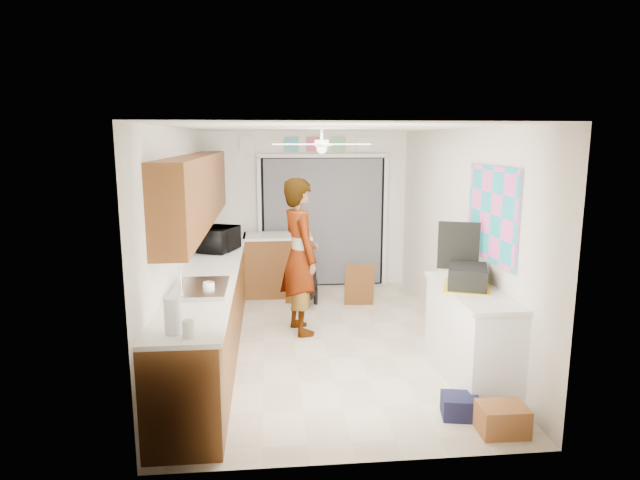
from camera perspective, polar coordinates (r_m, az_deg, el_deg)
name	(u,v)px	position (r m, az deg, el deg)	size (l,w,h in m)	color
floor	(323,340)	(6.55, 0.34, -10.60)	(5.00, 5.00, 0.00)	beige
ceiling	(323,128)	(6.10, 0.37, 11.85)	(5.00, 5.00, 0.00)	white
wall_back	(307,210)	(8.66, -1.35, 3.23)	(3.20, 3.20, 0.00)	white
wall_front	(360,302)	(3.79, 4.27, -6.65)	(3.20, 3.20, 0.00)	white
wall_left	(183,240)	(6.24, -14.41, -0.04)	(5.00, 5.00, 0.00)	white
wall_right	(457,236)	(6.56, 14.40, 0.46)	(5.00, 5.00, 0.00)	white
left_base_cabinets	(212,307)	(6.40, -11.40, -7.05)	(0.60, 4.80, 0.90)	brown
left_countertop	(212,268)	(6.27, -11.47, -2.96)	(0.62, 4.80, 0.04)	white
upper_cabinets	(198,190)	(6.34, -12.93, 5.21)	(0.32, 4.00, 0.80)	brown
sink_basin	(201,289)	(5.30, -12.56, -5.13)	(0.50, 0.76, 0.06)	silver
faucet	(181,280)	(5.30, -14.64, -4.16)	(0.03, 0.03, 0.22)	silver
peninsula_base	(278,266)	(8.29, -4.52, -2.77)	(1.00, 0.60, 0.90)	brown
peninsula_top	(277,236)	(8.20, -4.57, 0.43)	(1.04, 0.64, 0.04)	white
back_opening_recess	(323,222)	(8.68, 0.32, 1.91)	(2.00, 0.06, 2.10)	black
curtain_panel	(323,223)	(8.64, 0.35, 1.87)	(1.90, 0.03, 2.05)	slate
door_trim_left	(260,223)	(8.61, -6.43, 1.77)	(0.06, 0.04, 2.10)	white
door_trim_right	(385,222)	(8.81, 6.95, 1.97)	(0.06, 0.04, 2.10)	white
door_trim_head	(323,156)	(8.55, 0.35, 8.98)	(2.10, 0.04, 0.06)	white
header_frame_1	(291,144)	(8.54, -3.06, 10.17)	(0.22, 0.02, 0.22)	#48A9C2
header_frame_2	(314,144)	(8.57, -0.69, 10.19)	(0.22, 0.02, 0.22)	#C94B63
header_frame_3	(339,144)	(8.61, 2.01, 10.19)	(0.22, 0.02, 0.22)	#6DC07C
header_frame_4	(364,144)	(8.67, 4.67, 10.16)	(0.22, 0.02, 0.22)	white
route66_sign	(247,144)	(8.54, -7.83, 10.09)	(0.22, 0.02, 0.26)	silver
right_counter_base	(471,337)	(5.59, 15.78, -9.88)	(0.50, 1.40, 0.90)	white
right_counter_top	(472,291)	(5.45, 15.93, -5.25)	(0.54, 1.44, 0.04)	white
abstract_painting	(492,214)	(5.57, 17.87, 2.68)	(0.03, 1.15, 0.95)	#FE5DBB
ceiling_fan	(322,144)	(6.30, 0.18, 10.18)	(1.14, 1.14, 0.24)	white
microwave	(219,239)	(7.08, -10.72, 0.09)	(0.56, 0.38, 0.31)	black
cup	(209,287)	(5.26, -11.79, -4.89)	(0.11, 0.11, 0.09)	white
jar_b	(188,329)	(4.10, -13.89, -9.20)	(0.09, 0.09, 0.13)	silver
paper_towel_roll	(173,315)	(4.19, -15.42, -7.77)	(0.13, 0.13, 0.28)	white
suitcase	(467,276)	(5.49, 15.46, -3.76)	(0.36, 0.49, 0.21)	black
suitcase_rim	(467,287)	(5.52, 15.40, -4.87)	(0.44, 0.58, 0.02)	yellow
suitcase_lid	(458,246)	(5.70, 14.55, -0.61)	(0.42, 0.03, 0.50)	black
cardboard_box	(502,419)	(4.85, 18.86, -17.63)	(0.39, 0.29, 0.24)	#995730
navy_crate	(460,406)	(5.01, 14.73, -16.78)	(0.31, 0.26, 0.19)	#151735
cabinet_door_panel	(359,285)	(7.72, 4.21, -4.80)	(0.42, 0.03, 0.64)	brown
man	(300,256)	(6.56, -2.14, -1.76)	(0.70, 0.46, 1.93)	white
dog	(310,285)	(7.95, -1.04, -4.82)	(0.27, 0.63, 0.50)	black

